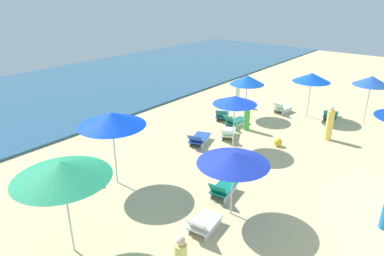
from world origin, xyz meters
name	(u,v)px	position (x,y,z in m)	size (l,w,h in m)	color
ocean	(49,94)	(0.00, 22.47, 0.06)	(60.00, 15.05, 0.12)	#2E5B7D
umbrella_1	(235,100)	(0.90, 8.25, 2.22)	(1.96, 1.96, 2.40)	silver
lounge_chair_1_0	(199,139)	(0.16, 9.64, 0.25)	(1.65, 1.11, 0.66)	silver
lounge_chair_1_1	(228,133)	(1.57, 8.93, 0.26)	(1.48, 1.13, 0.64)	silver
umbrella_2	(372,81)	(7.83, 4.36, 2.33)	(1.81, 1.81, 2.58)	silver
umbrella_3	(61,170)	(-7.58, 7.99, 2.52)	(2.48, 2.48, 2.74)	silver
umbrella_4	(247,80)	(4.76, 9.89, 2.11)	(1.89, 1.89, 2.36)	silver
lounge_chair_4_0	(235,121)	(3.12, 9.53, 0.26)	(1.53, 0.69, 0.73)	silver
lounge_chair_4_1	(222,115)	(3.50, 10.60, 0.26)	(1.37, 1.11, 0.69)	silver
umbrella_5	(112,119)	(-4.49, 9.87, 2.52)	(2.38, 2.38, 2.76)	silver
lounge_chair_5_0	(86,174)	(-5.13, 10.92, 0.25)	(1.42, 0.77, 0.71)	silver
lounge_chair_5_1	(79,182)	(-5.57, 10.67, 0.24)	(1.44, 0.99, 0.64)	silver
umbrella_7	(233,158)	(-3.46, 5.55, 1.99)	(2.22, 2.22, 2.17)	silver
lounge_chair_7_0	(204,223)	(-4.68, 5.71, 0.26)	(1.31, 0.80, 0.67)	silver
lounge_chair_7_1	(223,189)	(-2.77, 6.33, 0.28)	(1.31, 0.77, 0.70)	silver
umbrella_9	(312,77)	(6.87, 7.12, 2.26)	(2.01, 2.01, 2.50)	silver
lounge_chair_9_0	(282,108)	(6.61, 8.52, 0.29)	(1.35, 0.77, 0.74)	silver
lounge_chair_9_1	(331,115)	(7.31, 5.96, 0.23)	(1.54, 0.93, 0.64)	silver
beachgoer_0	(237,94)	(6.12, 11.28, 0.73)	(0.40, 0.40, 1.55)	white
beachgoer_3	(247,116)	(3.04, 8.80, 0.76)	(0.41, 0.41, 1.59)	#4FB745
beachgoer_4	(329,124)	(4.41, 5.13, 0.77)	(0.41, 0.41, 1.65)	#F9D75F
beach_ball_0	(278,142)	(2.21, 6.66, 0.19)	(0.38, 0.38, 0.38)	yellow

